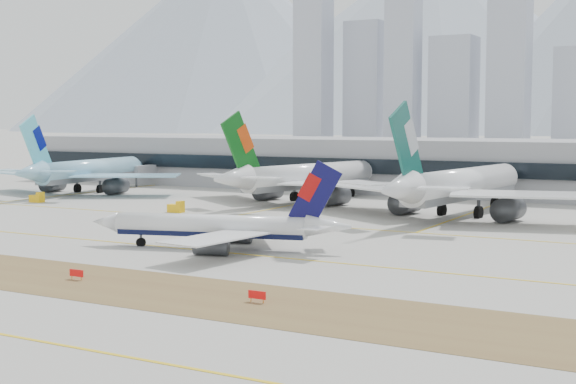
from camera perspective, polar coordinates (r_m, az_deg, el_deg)
The scene contains 11 objects.
ground at distance 128.19m, azimuth -3.45°, elevation -3.99°, with size 3000.00×3000.00×0.00m, color #9A9690.
taxiing_airliner at distance 126.69m, azimuth -4.87°, elevation -2.51°, with size 42.21×36.01×14.43m.
widebody_korean at distance 232.36m, azimuth -14.16°, elevation 1.39°, with size 61.52×60.73×22.14m.
widebody_eva at distance 198.58m, azimuth 1.11°, elevation 0.99°, with size 62.47×62.09×22.77m.
widebody_cathay at distance 171.55m, azimuth 12.01°, elevation 0.37°, with size 67.41×66.43×24.20m.
terminal at distance 232.35m, azimuth 11.78°, elevation 1.84°, with size 280.00×43.10×15.00m.
hold_sign_left at distance 105.71m, azimuth -14.81°, elevation -5.60°, with size 2.20×0.15×1.35m.
hold_sign_right at distance 89.72m, azimuth -2.22°, elevation -7.33°, with size 2.20×0.15×1.35m.
gse_b at distance 178.82m, azimuth -7.93°, elevation -1.12°, with size 3.55×2.00×2.60m.
gse_a at distance 208.67m, azimuth -17.40°, elevation -0.42°, with size 3.55×2.00×2.60m.
city_skyline at distance 587.77m, azimuth 11.52°, elevation 7.85°, with size 342.00×49.80×140.00m.
Camera 1 is at (67.40, -107.17, 20.13)m, focal length 50.00 mm.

